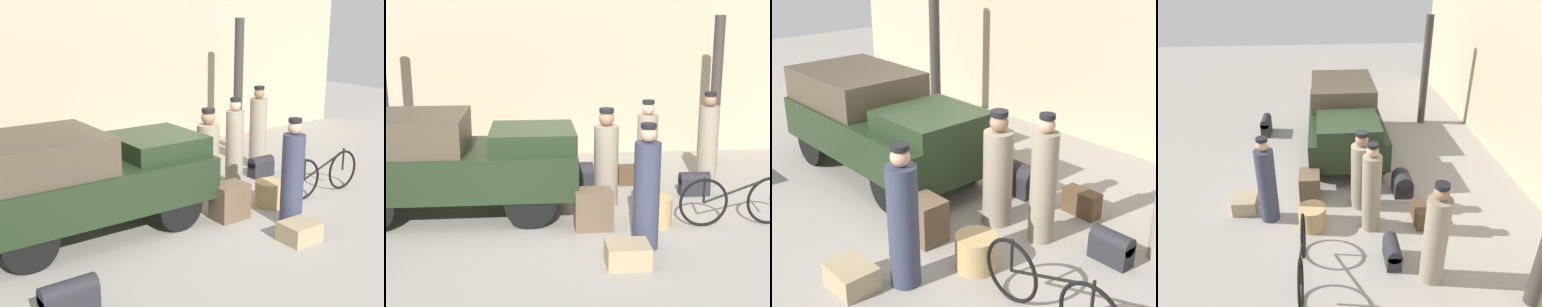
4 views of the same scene
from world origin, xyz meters
TOP-DOWN VIEW (x-y plane):
  - ground_plane at (0.00, 0.00)m, footprint 30.00×30.00m
  - station_building_facade at (0.00, 4.08)m, footprint 16.00×0.15m
  - canopy_pillar_right at (3.32, 2.67)m, footprint 0.22×0.22m
  - truck at (-1.90, 0.21)m, footprint 3.82×1.76m
  - bicycle at (2.55, -0.74)m, footprint 1.81×0.04m
  - wicker_basket at (1.31, -0.60)m, footprint 0.52×0.52m
  - porter_with_bicycle at (0.69, 0.39)m, footprint 0.41×0.41m
  - porter_lifting_near_truck at (2.74, 1.30)m, footprint 0.37×0.37m
  - conductor_in_dark_uniform at (1.41, 0.50)m, footprint 0.34×0.34m
  - porter_standing_middle at (0.99, -1.42)m, footprint 0.36×0.36m
  - trunk_umber_medium at (2.34, 0.74)m, footprint 0.53×0.24m
  - trunk_large_brown at (1.35, 1.46)m, footprint 0.54×0.24m
  - suitcase_small_leather at (0.36, -0.66)m, footprint 0.57×0.42m
  - trunk_barrel_dark at (0.32, 1.32)m, footprint 0.50×0.39m
  - suitcase_black_upright at (0.65, -1.94)m, footprint 0.56×0.46m

SIDE VIEW (x-z plane):
  - ground_plane at x=0.00m, z-range 0.00..0.00m
  - suitcase_black_upright at x=0.65m, z-range 0.00..0.29m
  - trunk_large_brown at x=1.35m, z-range 0.00..0.38m
  - trunk_umber_medium at x=2.34m, z-range 0.01..0.43m
  - wicker_basket at x=1.31m, z-range 0.00..0.44m
  - trunk_barrel_dark at x=0.32m, z-range -0.01..0.49m
  - suitcase_small_leather at x=0.36m, z-range 0.00..0.60m
  - bicycle at x=2.55m, z-range -0.02..0.79m
  - porter_with_bicycle at x=0.69m, z-range -0.08..1.58m
  - porter_standing_middle at x=0.99m, z-range -0.07..1.68m
  - conductor_in_dark_uniform at x=1.41m, z-range -0.07..1.70m
  - porter_lifting_near_truck at x=2.74m, z-range -0.07..1.70m
  - truck at x=-1.90m, z-range 0.11..1.75m
  - canopy_pillar_right at x=3.32m, z-range 0.00..3.15m
  - station_building_facade at x=0.00m, z-range 0.00..4.50m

